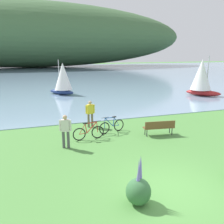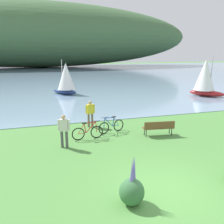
# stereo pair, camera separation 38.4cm
# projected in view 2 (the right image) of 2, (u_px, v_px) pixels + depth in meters

# --- Properties ---
(ground_plane) EXTENTS (200.00, 200.00, 0.00)m
(ground_plane) POSITION_uv_depth(u_px,v_px,m) (166.00, 190.00, 8.43)
(ground_plane) COLOR #518E42
(bay_water) EXTENTS (180.00, 80.00, 0.04)m
(bay_water) POSITION_uv_depth(u_px,v_px,m) (56.00, 74.00, 53.91)
(bay_water) COLOR #7A99B2
(bay_water) RESTS_ON ground
(distant_hillside) EXTENTS (102.79, 28.00, 19.80)m
(distant_hillside) POSITION_uv_depth(u_px,v_px,m) (37.00, 35.00, 74.77)
(distant_hillside) COLOR #42663D
(distant_hillside) RESTS_ON bay_water
(park_bench_near_camera) EXTENTS (1.85, 0.71, 0.88)m
(park_bench_near_camera) POSITION_uv_depth(u_px,v_px,m) (159.00, 127.00, 13.80)
(park_bench_near_camera) COLOR brown
(park_bench_near_camera) RESTS_ON ground
(bicycle_leaning_near_bench) EXTENTS (1.72, 0.55, 1.01)m
(bicycle_leaning_near_bench) POSITION_uv_depth(u_px,v_px,m) (111.00, 126.00, 14.38)
(bicycle_leaning_near_bench) COLOR black
(bicycle_leaning_near_bench) RESTS_ON ground
(bicycle_beside_path) EXTENTS (1.77, 0.15, 1.01)m
(bicycle_beside_path) POSITION_uv_depth(u_px,v_px,m) (88.00, 132.00, 13.26)
(bicycle_beside_path) COLOR black
(bicycle_beside_path) RESTS_ON ground
(person_at_shoreline) EXTENTS (0.61, 0.25, 1.71)m
(person_at_shoreline) POSITION_uv_depth(u_px,v_px,m) (90.00, 112.00, 15.34)
(person_at_shoreline) COLOR #72604C
(person_at_shoreline) RESTS_ON ground
(person_on_the_grass) EXTENTS (0.58, 0.33, 1.71)m
(person_on_the_grass) POSITION_uv_depth(u_px,v_px,m) (64.00, 129.00, 11.96)
(person_on_the_grass) COLOR #4C4C51
(person_on_the_grass) RESTS_ON ground
(echium_bush_beside_closest) EXTENTS (0.80, 0.80, 1.63)m
(echium_bush_beside_closest) POSITION_uv_depth(u_px,v_px,m) (132.00, 191.00, 7.54)
(echium_bush_beside_closest) COLOR #386B3D
(echium_bush_beside_closest) RESTS_ON ground
(sailboat_nearest_to_shore) EXTENTS (3.31, 3.55, 4.31)m
(sailboat_nearest_to_shore) POSITION_uv_depth(u_px,v_px,m) (205.00, 77.00, 25.87)
(sailboat_nearest_to_shore) COLOR #B22323
(sailboat_nearest_to_shore) RESTS_ON bay_water
(sailboat_toward_hillside) EXTENTS (3.04, 3.13, 3.86)m
(sailboat_toward_hillside) POSITION_uv_depth(u_px,v_px,m) (66.00, 78.00, 26.89)
(sailboat_toward_hillside) COLOR navy
(sailboat_toward_hillside) RESTS_ON bay_water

